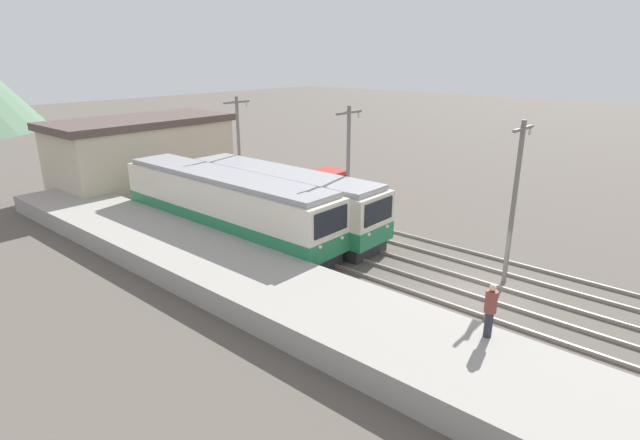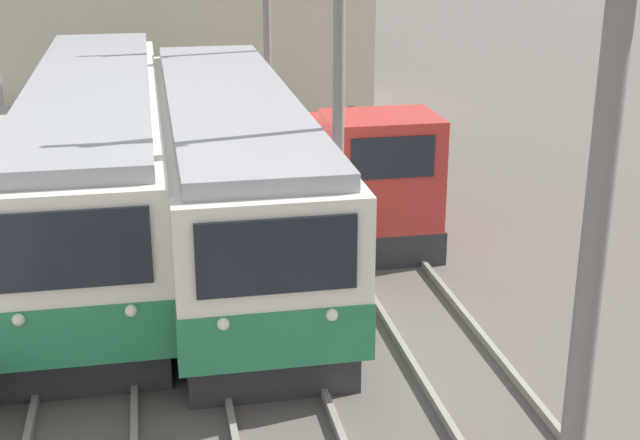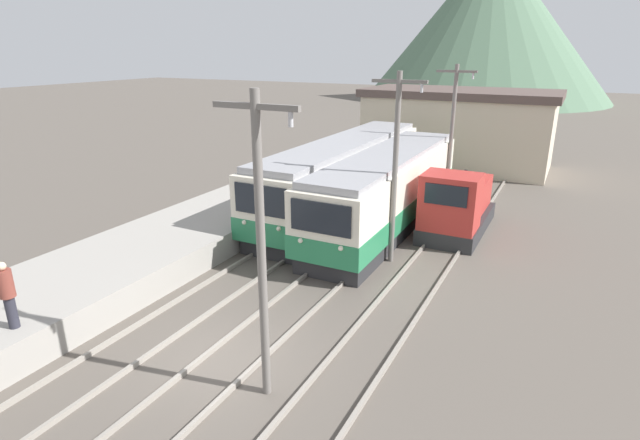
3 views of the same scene
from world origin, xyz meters
name	(u,v)px [view 1 (image 1 of 3)]	position (x,y,z in m)	size (l,w,h in m)	color
ground_plane	(476,292)	(0.00, 0.00, 0.00)	(200.00, 200.00, 0.00)	#564F47
platform_left	(396,343)	(-6.25, 0.00, 0.51)	(4.50, 54.00, 1.01)	gray
track_left	(447,313)	(-2.60, 0.00, 0.07)	(1.54, 60.00, 0.14)	gray
track_center	(478,289)	(0.20, 0.00, 0.07)	(1.54, 60.00, 0.14)	gray
track_right	(505,267)	(3.20, 0.00, 0.07)	(1.54, 60.00, 0.14)	gray
commuter_train_left	(226,208)	(-2.60, 13.22, 1.66)	(2.84, 14.91, 3.56)	#28282B
commuter_train_center	(282,202)	(0.20, 11.76, 1.62)	(2.84, 13.21, 3.47)	#28282B
shunting_locomotive	(306,196)	(3.20, 12.61, 1.21)	(2.40, 5.58, 3.00)	#28282B
catenary_mast_near	(514,198)	(1.71, -0.52, 3.86)	(2.00, 0.20, 7.07)	slate
catenary_mast_mid	(348,168)	(1.71, 8.24, 3.86)	(2.00, 0.20, 7.07)	slate
catenary_mast_far	(239,148)	(1.71, 17.01, 3.86)	(2.00, 0.20, 7.07)	slate
person_on_platform	(490,308)	(-4.73, -2.41, 2.01)	(0.38, 0.38, 1.82)	#282833
station_building	(143,153)	(0.12, 26.00, 2.62)	(12.60, 6.30, 5.20)	beige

